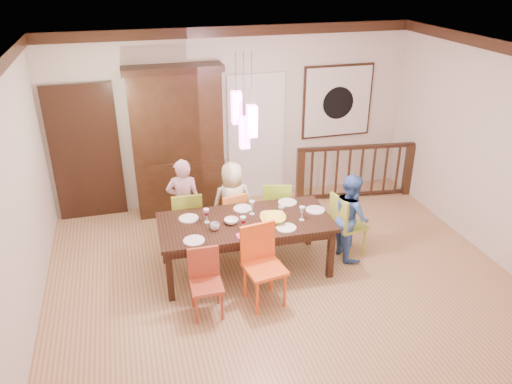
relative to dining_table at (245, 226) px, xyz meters
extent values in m
plane|color=#9C6F4B|center=(0.40, -0.27, -0.67)|extent=(6.00, 6.00, 0.00)
plane|color=white|center=(0.40, -0.27, 2.23)|extent=(6.00, 6.00, 0.00)
plane|color=beige|center=(0.40, 2.23, 0.78)|extent=(6.00, 0.00, 6.00)
plane|color=beige|center=(-2.60, -0.27, 0.78)|extent=(0.00, 5.00, 5.00)
plane|color=beige|center=(3.40, -0.27, 0.78)|extent=(0.00, 5.00, 5.00)
cube|color=black|center=(-2.00, 2.18, 0.38)|extent=(1.04, 0.07, 2.24)
cube|color=silver|center=(0.75, 2.20, 0.38)|extent=(0.97, 0.05, 2.22)
cube|color=black|center=(2.20, 2.20, 0.93)|extent=(1.25, 0.04, 1.25)
cube|color=silver|center=(2.20, 2.18, 0.93)|extent=(1.18, 0.02, 1.18)
cylinder|color=black|center=(2.20, 2.16, 0.91)|extent=(0.56, 0.01, 0.56)
cube|color=#FF4CB4|center=(-0.08, 0.05, 1.58)|extent=(0.11, 0.11, 0.38)
cylinder|color=black|center=(-0.08, 0.05, 2.00)|extent=(0.01, 0.01, 0.46)
cube|color=#FF4CB4|center=(0.08, -0.05, 1.43)|extent=(0.11, 0.11, 0.38)
cylinder|color=black|center=(0.08, -0.05, 1.92)|extent=(0.01, 0.01, 0.61)
cube|color=#FF4CB4|center=(0.00, 0.00, 1.28)|extent=(0.11, 0.11, 0.38)
cylinder|color=black|center=(0.00, 0.00, 1.85)|extent=(0.01, 0.01, 0.76)
cube|color=black|center=(0.00, 0.00, 0.05)|extent=(2.27, 1.08, 0.05)
cube|color=black|center=(-1.04, 0.43, -0.32)|extent=(0.08, 0.08, 0.70)
cube|color=black|center=(1.04, 0.43, -0.32)|extent=(0.08, 0.08, 0.70)
cube|color=black|center=(-1.04, -0.43, -0.32)|extent=(0.08, 0.08, 0.70)
cube|color=black|center=(1.04, -0.43, -0.32)|extent=(0.08, 0.08, 0.70)
cube|color=black|center=(0.00, 0.45, -0.02)|extent=(2.04, 0.10, 0.10)
cube|color=black|center=(0.00, -0.45, -0.02)|extent=(2.04, 0.10, 0.10)
cube|color=#8CA62C|center=(-0.67, 0.77, -0.23)|extent=(0.43, 0.43, 0.04)
cube|color=#8CA62C|center=(-0.67, 0.77, 0.02)|extent=(0.42, 0.06, 0.46)
cylinder|color=#8CA62C|center=(-0.83, 0.60, -0.45)|extent=(0.04, 0.04, 0.44)
cylinder|color=#8CA62C|center=(-0.50, 0.60, -0.45)|extent=(0.04, 0.04, 0.44)
cylinder|color=#8CA62C|center=(-0.83, 0.94, -0.45)|extent=(0.04, 0.04, 0.44)
cylinder|color=#8CA62C|center=(-0.50, 0.94, -0.45)|extent=(0.04, 0.04, 0.44)
cube|color=orange|center=(-0.04, 0.76, -0.27)|extent=(0.45, 0.45, 0.04)
cube|color=orange|center=(-0.04, 0.76, -0.05)|extent=(0.37, 0.12, 0.41)
cylinder|color=orange|center=(-0.19, 0.60, -0.47)|extent=(0.03, 0.03, 0.39)
cylinder|color=orange|center=(0.11, 0.60, -0.47)|extent=(0.03, 0.03, 0.39)
cylinder|color=orange|center=(-0.19, 0.91, -0.47)|extent=(0.03, 0.03, 0.39)
cylinder|color=orange|center=(0.11, 0.91, -0.47)|extent=(0.03, 0.03, 0.39)
cube|color=#90BE27|center=(0.67, 0.78, -0.23)|extent=(0.50, 0.50, 0.04)
cube|color=#90BE27|center=(0.67, 0.78, 0.02)|extent=(0.41, 0.14, 0.45)
cylinder|color=#90BE27|center=(0.50, 0.61, -0.45)|extent=(0.04, 0.04, 0.43)
cylinder|color=#90BE27|center=(0.84, 0.61, -0.45)|extent=(0.04, 0.04, 0.43)
cylinder|color=#90BE27|center=(0.50, 0.94, -0.45)|extent=(0.04, 0.04, 0.43)
cylinder|color=#90BE27|center=(0.84, 0.94, -0.45)|extent=(0.04, 0.04, 0.43)
cube|color=#A63E25|center=(-0.67, -0.78, -0.28)|extent=(0.38, 0.38, 0.04)
cube|color=#A63E25|center=(-0.67, -0.78, -0.05)|extent=(0.37, 0.04, 0.41)
cylinder|color=#A63E25|center=(-0.81, -0.93, -0.48)|extent=(0.03, 0.03, 0.39)
cylinder|color=#A63E25|center=(-0.52, -0.93, -0.48)|extent=(0.03, 0.03, 0.39)
cylinder|color=#A63E25|center=(-0.81, -0.63, -0.48)|extent=(0.03, 0.03, 0.39)
cylinder|color=#A63E25|center=(-0.52, -0.63, -0.48)|extent=(0.03, 0.03, 0.39)
cube|color=#F45C1D|center=(0.05, -0.75, -0.19)|extent=(0.52, 0.52, 0.04)
cube|color=#F45C1D|center=(0.05, -0.75, 0.08)|extent=(0.45, 0.11, 0.49)
cylinder|color=#F45C1D|center=(-0.13, -0.93, -0.44)|extent=(0.04, 0.04, 0.47)
cylinder|color=#F45C1D|center=(0.23, -0.93, -0.44)|extent=(0.04, 0.04, 0.47)
cylinder|color=#F45C1D|center=(-0.13, -0.56, -0.44)|extent=(0.04, 0.04, 0.47)
cylinder|color=#F45C1D|center=(0.23, -0.56, -0.44)|extent=(0.04, 0.04, 0.47)
cube|color=#9EB739|center=(1.50, 0.03, -0.23)|extent=(0.48, 0.48, 0.04)
cube|color=#9EB739|center=(1.50, 0.03, 0.02)|extent=(0.11, 0.41, 0.45)
cylinder|color=#9EB739|center=(1.33, -0.14, -0.45)|extent=(0.04, 0.04, 0.43)
cylinder|color=#9EB739|center=(1.67, -0.14, -0.45)|extent=(0.04, 0.04, 0.43)
cylinder|color=#9EB739|center=(1.33, 0.20, -0.45)|extent=(0.04, 0.04, 0.43)
cylinder|color=#9EB739|center=(1.67, 0.20, -0.45)|extent=(0.04, 0.04, 0.43)
cube|color=black|center=(-0.59, 2.01, -0.22)|extent=(1.41, 0.44, 0.91)
cube|color=black|center=(-0.59, 2.03, 0.94)|extent=(1.41, 0.40, 1.41)
cube|color=black|center=(-0.59, 2.22, 0.94)|extent=(1.21, 0.02, 1.21)
cube|color=black|center=(-0.59, 2.03, 1.67)|extent=(1.51, 0.44, 0.10)
cube|color=black|center=(1.41, 1.68, -0.21)|extent=(0.13, 0.13, 0.92)
cube|color=black|center=(3.36, 1.68, -0.21)|extent=(0.13, 0.13, 0.92)
cube|color=black|center=(2.38, 1.68, 0.26)|extent=(2.06, 0.33, 0.06)
cube|color=black|center=(2.38, 1.68, -0.62)|extent=(1.93, 0.30, 0.05)
imported|color=#EBB3C3|center=(-0.68, 0.90, -0.01)|extent=(0.54, 0.41, 1.33)
imported|color=beige|center=(0.01, 0.80, -0.05)|extent=(0.61, 0.40, 1.24)
imported|color=#426CB9|center=(1.49, -0.02, -0.06)|extent=(0.47, 0.60, 1.23)
imported|color=yellow|center=(0.34, -0.12, 0.12)|extent=(0.41, 0.41, 0.08)
imported|color=white|center=(-0.19, -0.02, 0.11)|extent=(0.23, 0.23, 0.06)
imported|color=silver|center=(-0.43, -0.13, 0.13)|extent=(0.12, 0.12, 0.09)
imported|color=silver|center=(0.53, 0.10, 0.12)|extent=(0.11, 0.11, 0.08)
cylinder|color=white|center=(-0.70, 0.24, 0.09)|extent=(0.26, 0.26, 0.01)
cylinder|color=white|center=(0.05, 0.33, 0.09)|extent=(0.26, 0.26, 0.01)
cylinder|color=white|center=(0.69, 0.35, 0.09)|extent=(0.26, 0.26, 0.01)
cylinder|color=white|center=(-0.72, -0.33, 0.09)|extent=(0.26, 0.26, 0.01)
cylinder|color=white|center=(0.45, -0.33, 0.09)|extent=(0.26, 0.26, 0.01)
cylinder|color=white|center=(0.98, 0.03, 0.09)|extent=(0.26, 0.26, 0.01)
cube|color=#D83359|center=(-0.11, -0.38, 0.09)|extent=(0.18, 0.14, 0.01)
camera|label=1|loc=(-1.37, -5.52, 3.20)|focal=35.00mm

